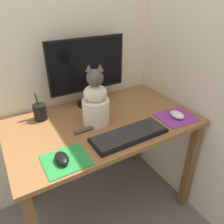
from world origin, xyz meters
name	(u,v)px	position (x,y,z in m)	size (l,w,h in m)	color
ground_plane	(104,203)	(0.00, 0.00, 0.00)	(12.00, 12.00, 0.00)	slate
wall_back	(73,28)	(0.00, 0.37, 1.25)	(7.00, 0.04, 2.50)	beige
wall_side_right	(185,28)	(0.59, 0.00, 1.25)	(0.04, 7.00, 2.50)	beige
desk	(102,136)	(0.00, 0.00, 0.64)	(1.13, 0.68, 0.76)	brown
monitor	(87,69)	(0.03, 0.24, 1.01)	(0.52, 0.17, 0.45)	black
keyboard	(129,135)	(0.05, -0.22, 0.77)	(0.43, 0.16, 0.02)	black
mousepad_left	(66,160)	(-0.31, -0.23, 0.76)	(0.21, 0.19, 0.00)	#238438
mousepad_right	(176,117)	(0.42, -0.20, 0.76)	(0.23, 0.21, 0.00)	purple
computer_mouse_left	(62,158)	(-0.33, -0.23, 0.78)	(0.06, 0.10, 0.04)	black
computer_mouse_right	(177,115)	(0.42, -0.21, 0.78)	(0.07, 0.10, 0.04)	white
cat	(96,103)	(-0.04, 0.00, 0.89)	(0.26, 0.20, 0.36)	beige
pen_cup	(40,112)	(-0.32, 0.21, 0.81)	(0.08, 0.08, 0.18)	black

